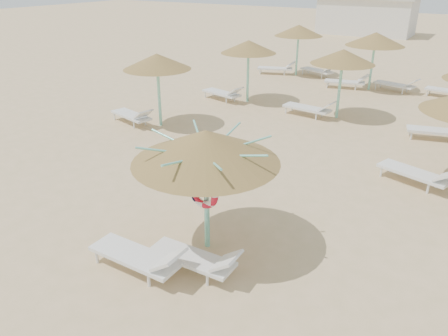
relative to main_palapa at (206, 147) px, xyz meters
The scene contains 6 objects.
ground 2.28m from the main_palapa, 144.31° to the left, with size 120.00×120.00×0.00m, color #D3AE80.
main_palapa is the anchor object (origin of this frame).
lounger_main_a 2.43m from the main_palapa, 113.45° to the right, with size 2.04×0.63×0.74m.
lounger_main_b 2.13m from the main_palapa, 69.06° to the right, with size 1.88×0.60×0.68m.
palapa_field 10.87m from the main_palapa, 84.67° to the left, with size 18.52×13.17×2.72m.
service_hut 35.79m from the main_palapa, 100.16° to the left, with size 8.40×4.40×3.25m.
Camera 1 is at (4.66, -6.63, 5.34)m, focal length 35.00 mm.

